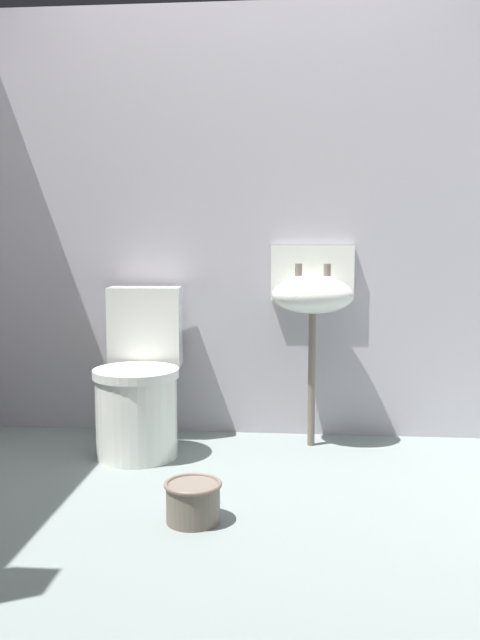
{
  "coord_description": "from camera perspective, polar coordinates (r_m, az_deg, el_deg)",
  "views": [
    {
      "loc": [
        0.23,
        -2.4,
        1.02
      ],
      "look_at": [
        0.0,
        0.27,
        0.7
      ],
      "focal_mm": 38.05,
      "sensor_mm": 36.0,
      "label": 1
    }
  ],
  "objects": [
    {
      "name": "bucket",
      "position": [
        2.55,
        -3.97,
        -14.92
      ],
      "size": [
        0.21,
        0.21,
        0.15
      ],
      "color": "#6D6155",
      "rests_on": "ground"
    },
    {
      "name": "toilet_near_wall",
      "position": [
        3.3,
        -8.47,
        -5.48
      ],
      "size": [
        0.43,
        0.61,
        0.78
      ],
      "rotation": [
        0.0,
        0.0,
        3.21
      ],
      "color": "white",
      "rests_on": "ground"
    },
    {
      "name": "wall_back",
      "position": [
        3.54,
        1.23,
        8.01
      ],
      "size": [
        3.25,
        0.1,
        2.19
      ],
      "primitive_type": "cube",
      "color": "#AAA5AE",
      "rests_on": "ground"
    },
    {
      "name": "ground_plane",
      "position": [
        2.63,
        -0.54,
        -16.94
      ],
      "size": [
        3.25,
        2.57,
        0.08
      ],
      "primitive_type": "cube",
      "color": "slate"
    },
    {
      "name": "sink",
      "position": [
        3.33,
        6.13,
        2.21
      ],
      "size": [
        0.42,
        0.35,
        0.99
      ],
      "color": "#6D6155",
      "rests_on": "ground"
    }
  ]
}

